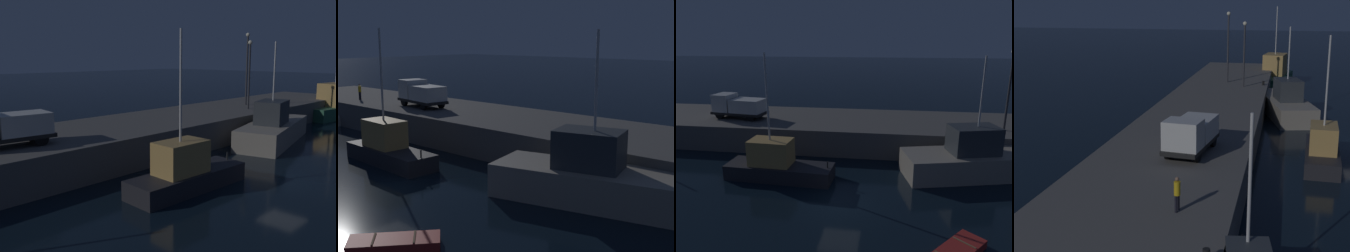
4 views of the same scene
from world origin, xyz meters
TOP-DOWN VIEW (x-y plane):
  - ground_plane at (0.00, 0.00)m, footprint 320.00×320.00m
  - pier_quay at (0.00, 13.02)m, footprint 67.72×9.47m
  - fishing_boat_white at (-5.26, 3.51)m, footprint 8.07×2.74m
  - fishing_boat_orange at (9.86, 6.25)m, footprint 12.36×6.34m
  - rowboat_white_mid at (6.24, -4.05)m, footprint 3.47×3.74m
  - utility_truck at (-12.08, 11.83)m, footprint 5.60×2.77m
  - dockworker at (-20.82, 10.77)m, footprint 0.43×0.33m

SIDE VIEW (x-z plane):
  - ground_plane at x=0.00m, z-range 0.00..0.00m
  - rowboat_white_mid at x=6.24m, z-range -0.02..0.46m
  - fishing_boat_white at x=-5.26m, z-range -3.53..5.70m
  - pier_quay at x=0.00m, z-range 0.00..2.37m
  - fishing_boat_orange at x=9.86m, z-range -3.25..5.76m
  - dockworker at x=-20.82m, z-range 2.48..4.10m
  - utility_truck at x=-12.08m, z-range 2.42..4.82m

